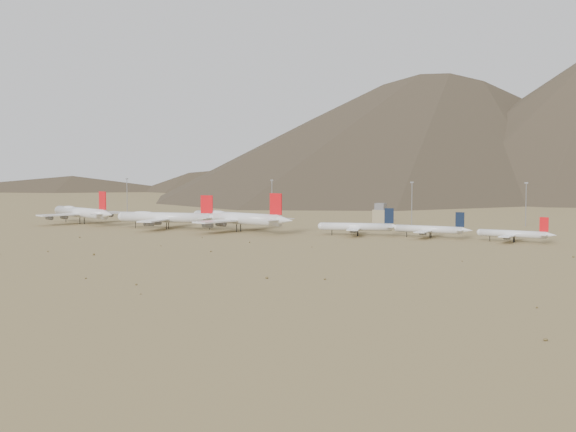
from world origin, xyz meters
The scene contains 14 objects.
ground centered at (0.00, 0.00, 0.00)m, with size 3000.00×3000.00×0.00m, color #A18753.
mountain_ridge centered at (0.00, 900.00, 150.00)m, with size 4400.00×1000.00×300.00m.
widebody_west centered at (-126.63, 26.50, 7.02)m, with size 65.41×52.26×20.36m.
widebody_centre centered at (-59.25, 20.52, 6.60)m, with size 63.78×49.94×19.15m.
widebody_east centered at (-15.16, 24.38, 7.36)m, with size 70.95×55.69×21.36m.
narrowbody_a centered at (51.56, 33.00, 4.61)m, with size 41.69×30.98×14.22m.
narrowbody_b centered at (88.06, 38.28, 4.29)m, with size 40.03×28.52×13.21m.
narrowbody_c centered at (129.15, 35.59, 3.99)m, with size 37.27×26.78×12.29m.
control_tower centered at (30.00, 120.00, 5.32)m, with size 8.00×8.00×12.00m.
mast_far_west centered at (-160.74, 111.84, 14.20)m, with size 2.00×0.60×25.70m.
mast_west centered at (-47.39, 121.53, 14.20)m, with size 2.00×0.60×25.70m.
mast_centre centered at (52.48, 112.82, 14.20)m, with size 2.00×0.60×25.70m.
mast_east centered at (114.91, 133.01, 14.20)m, with size 2.00×0.60×25.70m.
desert_scrub centered at (-24.13, -102.62, 0.34)m, with size 399.05×166.49×0.96m.
Camera 1 is at (208.18, -342.89, 37.83)m, focal length 50.00 mm.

